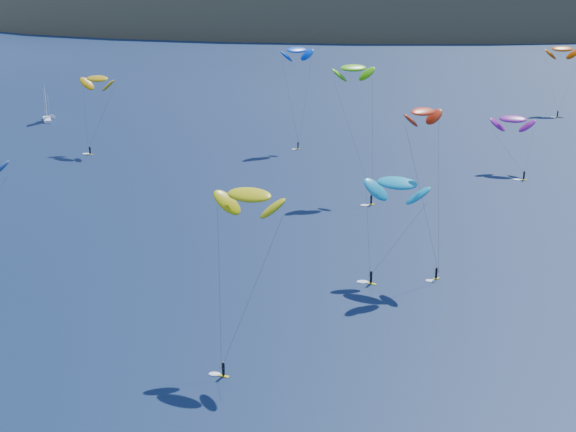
{
  "coord_description": "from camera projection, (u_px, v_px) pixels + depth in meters",
  "views": [
    {
      "loc": [
        4.54,
        -37.94,
        47.91
      ],
      "look_at": [
        -3.2,
        80.0,
        9.0
      ],
      "focal_mm": 50.0,
      "sensor_mm": 36.0,
      "label": 1
    }
  ],
  "objects": [
    {
      "name": "kitesurfer_2",
      "position": [
        249.0,
        195.0,
        96.36
      ],
      "size": [
        9.69,
        11.87,
        22.66
      ],
      "rotation": [
        0.0,
        0.0,
        -0.35
      ],
      "color": "gold",
      "rests_on": "ground"
    },
    {
      "name": "sailboat",
      "position": [
        47.0,
        118.0,
        239.42
      ],
      "size": [
        9.33,
        8.79,
        11.15
      ],
      "rotation": [
        0.0,
        0.0,
        0.4
      ],
      "color": "white",
      "rests_on": "ground"
    },
    {
      "name": "kitesurfer_6",
      "position": [
        513.0,
        119.0,
        183.1
      ],
      "size": [
        10.16,
        13.2,
        14.39
      ],
      "rotation": [
        0.0,
        0.0,
        -0.17
      ],
      "color": "gold",
      "rests_on": "ground"
    },
    {
      "name": "kitesurfer_1",
      "position": [
        97.0,
        79.0,
        200.51
      ],
      "size": [
        10.73,
        11.16,
        20.62
      ],
      "rotation": [
        0.0,
        0.0,
        -0.41
      ],
      "color": "gold",
      "rests_on": "ground"
    },
    {
      "name": "kitesurfer_5",
      "position": [
        397.0,
        183.0,
        121.15
      ],
      "size": [
        10.92,
        9.09,
        17.53
      ],
      "rotation": [
        0.0,
        0.0,
        -0.44
      ],
      "color": "gold",
      "rests_on": "ground"
    },
    {
      "name": "kitesurfer_4",
      "position": [
        297.0,
        50.0,
        203.38
      ],
      "size": [
        9.91,
        10.62,
        26.97
      ],
      "rotation": [
        0.0,
        0.0,
        0.64
      ],
      "color": "gold",
      "rests_on": "ground"
    },
    {
      "name": "kitesurfer_11",
      "position": [
        562.0,
        49.0,
        249.93
      ],
      "size": [
        11.16,
        14.97,
        22.29
      ],
      "rotation": [
        0.0,
        0.0,
        0.14
      ],
      "color": "gold",
      "rests_on": "ground"
    },
    {
      "name": "kitesurfer_3",
      "position": [
        353.0,
        68.0,
        163.27
      ],
      "size": [
        9.7,
        15.7,
        28.02
      ],
      "rotation": [
        0.0,
        0.0,
        0.4
      ],
      "color": "gold",
      "rests_on": "ground"
    },
    {
      "name": "island",
      "position": [
        389.0,
        37.0,
        585.14
      ],
      "size": [
        730.0,
        300.0,
        210.0
      ],
      "color": "#3D3526",
      "rests_on": "ground"
    },
    {
      "name": "kitesurfer_9",
      "position": [
        423.0,
        112.0,
        121.08
      ],
      "size": [
        7.55,
        9.58,
        27.05
      ],
      "rotation": [
        0.0,
        0.0,
        0.69
      ],
      "color": "gold",
      "rests_on": "ground"
    }
  ]
}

